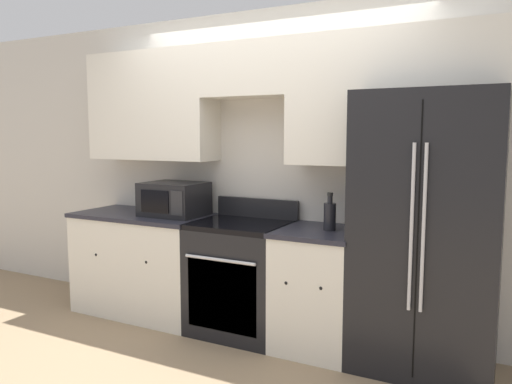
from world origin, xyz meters
name	(u,v)px	position (x,y,z in m)	size (l,w,h in m)	color
ground_plane	(237,349)	(0.00, 0.00, 0.00)	(12.00, 12.00, 0.00)	#937A5B
wall_back	(272,140)	(0.01, 0.58, 1.54)	(8.00, 0.39, 2.60)	beige
lower_cabinets_left	(145,263)	(-1.12, 0.31, 0.45)	(1.24, 0.64, 0.90)	silver
lower_cabinets_right	(319,289)	(0.52, 0.31, 0.45)	(0.59, 0.64, 0.90)	silver
oven_range	(241,277)	(-0.13, 0.31, 0.45)	(0.75, 0.65, 1.06)	black
refrigerator	(427,233)	(1.27, 0.35, 0.93)	(0.92, 0.74, 1.87)	black
microwave	(174,199)	(-0.81, 0.35, 1.04)	(0.51, 0.42, 0.29)	black
bottle	(330,215)	(0.60, 0.32, 1.00)	(0.09, 0.09, 0.28)	black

